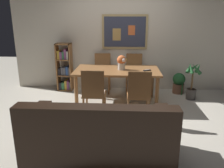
% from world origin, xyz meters
% --- Properties ---
extents(ground_plane, '(12.00, 12.00, 0.00)m').
position_xyz_m(ground_plane, '(0.00, 0.00, 0.00)').
color(ground_plane, beige).
extents(wall_back_with_painting, '(5.20, 0.14, 2.60)m').
position_xyz_m(wall_back_with_painting, '(0.00, 1.68, 1.30)').
color(wall_back_with_painting, beige).
rests_on(wall_back_with_painting, ground_plane).
extents(dining_table, '(1.70, 0.95, 0.73)m').
position_xyz_m(dining_table, '(-0.03, 0.58, 0.65)').
color(dining_table, brown).
rests_on(dining_table, ground_plane).
extents(dining_chair_far_right, '(0.40, 0.41, 0.91)m').
position_xyz_m(dining_chair_far_right, '(0.35, 1.39, 0.54)').
color(dining_chair_far_right, brown).
rests_on(dining_chair_far_right, ground_plane).
extents(dining_chair_near_left, '(0.40, 0.41, 0.91)m').
position_xyz_m(dining_chair_near_left, '(-0.40, -0.21, 0.54)').
color(dining_chair_near_left, brown).
rests_on(dining_chair_near_left, ground_plane).
extents(dining_chair_far_left, '(0.40, 0.41, 0.91)m').
position_xyz_m(dining_chair_far_left, '(-0.41, 1.39, 0.54)').
color(dining_chair_far_left, brown).
rests_on(dining_chair_far_left, ground_plane).
extents(dining_chair_near_right, '(0.40, 0.41, 0.91)m').
position_xyz_m(dining_chair_near_right, '(0.37, -0.23, 0.54)').
color(dining_chair_near_right, brown).
rests_on(dining_chair_near_right, ground_plane).
extents(leather_couch, '(1.80, 0.84, 0.84)m').
position_xyz_m(leather_couch, '(-0.18, -1.41, 0.31)').
color(leather_couch, black).
rests_on(leather_couch, ground_plane).
extents(bookshelf, '(0.36, 0.28, 1.15)m').
position_xyz_m(bookshelf, '(-1.33, 1.43, 0.53)').
color(bookshelf, brown).
rests_on(bookshelf, ground_plane).
extents(potted_ivy, '(0.29, 0.30, 0.51)m').
position_xyz_m(potted_ivy, '(1.41, 1.33, 0.25)').
color(potted_ivy, brown).
rests_on(potted_ivy, ground_plane).
extents(potted_palm, '(0.34, 0.37, 0.85)m').
position_xyz_m(potted_palm, '(1.59, 0.93, 0.38)').
color(potted_palm, '#4C4742').
rests_on(potted_palm, ground_plane).
extents(flower_vase, '(0.19, 0.20, 0.29)m').
position_xyz_m(flower_vase, '(0.06, 0.58, 0.89)').
color(flower_vase, beige).
rests_on(flower_vase, dining_table).
extents(tv_remote, '(0.16, 0.11, 0.02)m').
position_xyz_m(tv_remote, '(0.56, 0.50, 0.74)').
color(tv_remote, black).
rests_on(tv_remote, dining_table).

